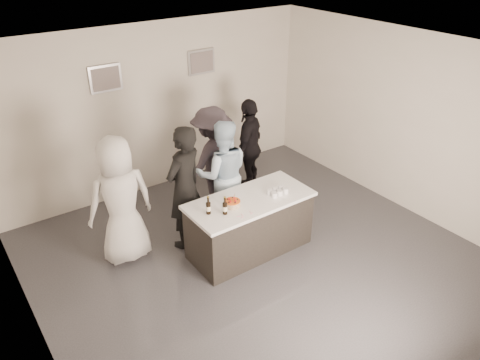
{
  "coord_description": "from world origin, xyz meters",
  "views": [
    {
      "loc": [
        -3.42,
        -4.3,
        4.36
      ],
      "look_at": [
        0.0,
        0.5,
        1.15
      ],
      "focal_mm": 35.0,
      "sensor_mm": 36.0,
      "label": 1
    }
  ],
  "objects_px": {
    "bar_counter": "(250,225)",
    "person_main_blue": "(223,174)",
    "person_guest_left": "(121,201)",
    "beer_bottle_a": "(208,205)",
    "person_guest_back": "(212,160)",
    "person_guest_right": "(249,147)",
    "beer_bottle_b": "(225,206)",
    "person_main_black": "(185,188)",
    "cake": "(232,204)"
  },
  "relations": [
    {
      "from": "beer_bottle_a",
      "to": "person_main_blue",
      "type": "bearing_deg",
      "value": 46.81
    },
    {
      "from": "beer_bottle_b",
      "to": "person_main_black",
      "type": "height_order",
      "value": "person_main_black"
    },
    {
      "from": "person_main_blue",
      "to": "person_guest_right",
      "type": "bearing_deg",
      "value": -122.67
    },
    {
      "from": "person_main_blue",
      "to": "person_guest_right",
      "type": "height_order",
      "value": "person_main_blue"
    },
    {
      "from": "bar_counter",
      "to": "beer_bottle_a",
      "type": "height_order",
      "value": "beer_bottle_a"
    },
    {
      "from": "bar_counter",
      "to": "person_main_blue",
      "type": "distance_m",
      "value": 0.97
    },
    {
      "from": "bar_counter",
      "to": "beer_bottle_b",
      "type": "bearing_deg",
      "value": -166.46
    },
    {
      "from": "cake",
      "to": "beer_bottle_b",
      "type": "bearing_deg",
      "value": -151.35
    },
    {
      "from": "person_main_blue",
      "to": "person_guest_left",
      "type": "height_order",
      "value": "person_guest_left"
    },
    {
      "from": "person_main_black",
      "to": "person_guest_back",
      "type": "xyz_separation_m",
      "value": [
        0.9,
        0.66,
        -0.05
      ]
    },
    {
      "from": "person_main_black",
      "to": "person_guest_right",
      "type": "distance_m",
      "value": 1.91
    },
    {
      "from": "bar_counter",
      "to": "beer_bottle_a",
      "type": "xyz_separation_m",
      "value": [
        -0.69,
        0.01,
        0.58
      ]
    },
    {
      "from": "bar_counter",
      "to": "person_guest_left",
      "type": "xyz_separation_m",
      "value": [
        -1.57,
        0.93,
        0.51
      ]
    },
    {
      "from": "bar_counter",
      "to": "cake",
      "type": "bearing_deg",
      "value": -176.88
    },
    {
      "from": "bar_counter",
      "to": "person_guest_back",
      "type": "distance_m",
      "value": 1.47
    },
    {
      "from": "person_guest_left",
      "to": "person_guest_back",
      "type": "distance_m",
      "value": 1.86
    },
    {
      "from": "bar_counter",
      "to": "person_main_black",
      "type": "xyz_separation_m",
      "value": [
        -0.67,
        0.72,
        0.52
      ]
    },
    {
      "from": "person_main_black",
      "to": "person_main_blue",
      "type": "height_order",
      "value": "person_main_black"
    },
    {
      "from": "beer_bottle_a",
      "to": "bar_counter",
      "type": "bearing_deg",
      "value": -1.06
    },
    {
      "from": "person_main_blue",
      "to": "cake",
      "type": "bearing_deg",
      "value": 89.48
    },
    {
      "from": "bar_counter",
      "to": "person_main_black",
      "type": "height_order",
      "value": "person_main_black"
    },
    {
      "from": "beer_bottle_a",
      "to": "person_guest_right",
      "type": "distance_m",
      "value": 2.31
    },
    {
      "from": "bar_counter",
      "to": "beer_bottle_a",
      "type": "distance_m",
      "value": 0.9
    },
    {
      "from": "beer_bottle_a",
      "to": "person_main_blue",
      "type": "height_order",
      "value": "person_main_blue"
    },
    {
      "from": "beer_bottle_a",
      "to": "person_main_blue",
      "type": "distance_m",
      "value": 1.16
    },
    {
      "from": "beer_bottle_b",
      "to": "person_guest_back",
      "type": "height_order",
      "value": "person_guest_back"
    },
    {
      "from": "cake",
      "to": "beer_bottle_a",
      "type": "bearing_deg",
      "value": 175.39
    },
    {
      "from": "beer_bottle_b",
      "to": "person_main_black",
      "type": "relative_size",
      "value": 0.13
    },
    {
      "from": "bar_counter",
      "to": "person_main_black",
      "type": "relative_size",
      "value": 0.96
    },
    {
      "from": "beer_bottle_b",
      "to": "beer_bottle_a",
      "type": "bearing_deg",
      "value": 142.88
    },
    {
      "from": "bar_counter",
      "to": "person_main_black",
      "type": "bearing_deg",
      "value": 132.93
    },
    {
      "from": "person_main_black",
      "to": "beer_bottle_b",
      "type": "bearing_deg",
      "value": 79.27
    },
    {
      "from": "beer_bottle_b",
      "to": "person_guest_left",
      "type": "bearing_deg",
      "value": 135.2
    },
    {
      "from": "cake",
      "to": "person_main_black",
      "type": "distance_m",
      "value": 0.81
    },
    {
      "from": "person_guest_back",
      "to": "beer_bottle_a",
      "type": "bearing_deg",
      "value": 41.48
    },
    {
      "from": "person_guest_right",
      "to": "person_guest_back",
      "type": "height_order",
      "value": "person_guest_back"
    },
    {
      "from": "person_guest_right",
      "to": "beer_bottle_a",
      "type": "bearing_deg",
      "value": 3.49
    },
    {
      "from": "beer_bottle_a",
      "to": "person_guest_left",
      "type": "bearing_deg",
      "value": 133.84
    },
    {
      "from": "beer_bottle_a",
      "to": "person_guest_left",
      "type": "distance_m",
      "value": 1.28
    },
    {
      "from": "beer_bottle_a",
      "to": "person_guest_back",
      "type": "xyz_separation_m",
      "value": [
        0.93,
        1.36,
        -0.11
      ]
    },
    {
      "from": "cake",
      "to": "beer_bottle_a",
      "type": "xyz_separation_m",
      "value": [
        -0.37,
        0.03,
        0.09
      ]
    },
    {
      "from": "person_guest_right",
      "to": "cake",
      "type": "bearing_deg",
      "value": 10.8
    },
    {
      "from": "beer_bottle_b",
      "to": "person_guest_right",
      "type": "relative_size",
      "value": 0.15
    },
    {
      "from": "person_main_black",
      "to": "person_guest_right",
      "type": "relative_size",
      "value": 1.09
    },
    {
      "from": "person_guest_left",
      "to": "beer_bottle_a",
      "type": "bearing_deg",
      "value": 137.4
    },
    {
      "from": "bar_counter",
      "to": "person_main_black",
      "type": "distance_m",
      "value": 1.11
    },
    {
      "from": "beer_bottle_b",
      "to": "person_main_blue",
      "type": "distance_m",
      "value": 1.16
    },
    {
      "from": "cake",
      "to": "person_guest_back",
      "type": "bearing_deg",
      "value": 68.32
    },
    {
      "from": "person_guest_left",
      "to": "person_guest_right",
      "type": "height_order",
      "value": "person_guest_left"
    },
    {
      "from": "person_main_black",
      "to": "person_guest_back",
      "type": "height_order",
      "value": "person_main_black"
    }
  ]
}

